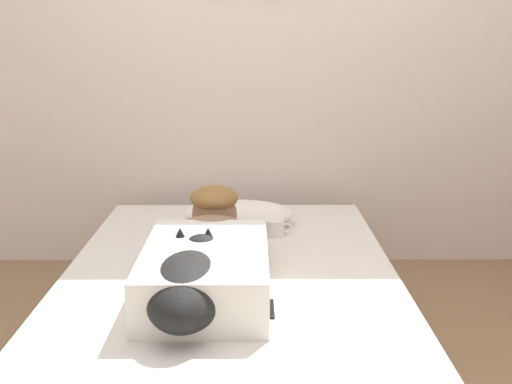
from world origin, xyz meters
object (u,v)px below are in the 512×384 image
bed (230,324)px  pillow (239,214)px  cell_phone (264,309)px  person_lying (209,254)px  dog (189,284)px  coffee_cup (275,228)px

bed → pillow: (0.02, 0.65, 0.24)m
pillow → cell_phone: bearing=-83.7°
person_lying → dog: person_lying is taller
bed → person_lying: person_lying is taller
bed → cell_phone: size_ratio=14.76×
person_lying → dog: (-0.05, -0.27, -0.00)m
cell_phone → dog: bearing=-173.1°
dog → coffee_cup: size_ratio=4.60×
dog → coffee_cup: bearing=69.0°
pillow → dog: bearing=-98.2°
bed → coffee_cup: coffee_cup is taller
person_lying → cell_phone: bearing=-51.2°
bed → pillow: 0.70m
bed → dog: (-0.12, -0.30, 0.29)m
bed → cell_phone: bearing=-66.0°
pillow → coffee_cup: bearing=-44.4°
pillow → coffee_cup: (0.17, -0.16, -0.02)m
person_lying → coffee_cup: 0.59m
coffee_cup → cell_phone: 0.77m
coffee_cup → person_lying: bearing=-116.5°
dog → cell_phone: bearing=6.9°
cell_phone → coffee_cup: bearing=85.3°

